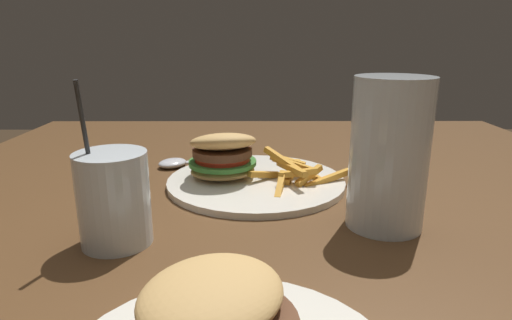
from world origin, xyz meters
The scene contains 5 objects.
dining_table centered at (0.00, 0.00, 0.61)m, with size 1.22×1.41×0.72m.
meal_plate_near centered at (0.06, -0.16, 0.75)m, with size 0.29×0.28×0.10m.
beer_glass centered at (-0.12, -0.01, 0.81)m, with size 0.09×0.09×0.19m.
juice_glass centered at (0.20, 0.04, 0.77)m, with size 0.08×0.08×0.19m.
spoon centered at (0.18, -0.26, 0.73)m, with size 0.14×0.14×0.02m.
Camera 1 is at (0.04, 0.49, 0.95)m, focal length 30.00 mm.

